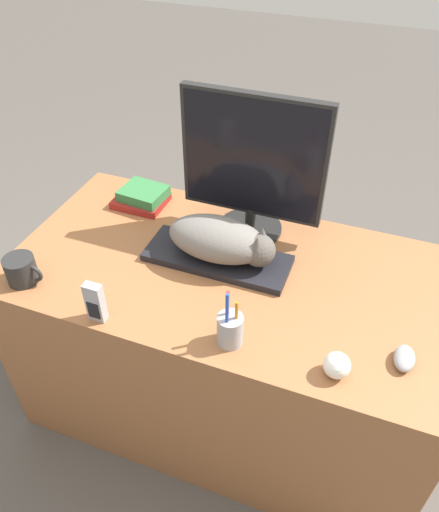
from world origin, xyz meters
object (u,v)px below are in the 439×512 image
phone (95,303)px  book_stack (142,197)px  coffee_mug (22,270)px  baseball (337,365)px  cat (223,240)px  pen_cup (230,329)px  computer_mouse (404,358)px  monitor (253,164)px  keyboard (217,258)px

phone → book_stack: (-0.15, 0.56, -0.03)m
coffee_mug → baseball: size_ratio=1.79×
cat → book_stack: 0.45m
pen_cup → computer_mouse: bearing=11.9°
coffee_mug → phone: size_ratio=0.97×
coffee_mug → pen_cup: size_ratio=0.64×
pen_cup → phone: size_ratio=1.51×
computer_mouse → cat: bearing=160.4°
coffee_mug → phone: bearing=-10.7°
computer_mouse → coffee_mug: 1.13m
computer_mouse → coffee_mug: bearing=-175.4°
computer_mouse → baseball: bearing=-148.2°
monitor → book_stack: (-0.42, 0.01, -0.23)m
computer_mouse → pen_cup: 0.46m
keyboard → baseball: bearing=-34.8°
book_stack → keyboard: bearing=-28.7°
computer_mouse → phone: phone is taller
keyboard → baseball: (0.44, -0.31, 0.02)m
pen_cup → phone: pen_cup is taller
keyboard → cat: 0.08m
cat → phone: cat is taller
monitor → phone: monitor is taller
pen_cup → baseball: 0.29m
monitor → computer_mouse: 0.72m
keyboard → monitor: size_ratio=0.95×
monitor → coffee_mug: 0.78m
phone → book_stack: phone is taller
keyboard → pen_cup: size_ratio=2.42×
monitor → phone: size_ratio=3.83×
phone → keyboard: bearing=57.3°
cat → monitor: 0.26m
coffee_mug → book_stack: 0.52m
book_stack → cat: bearing=-27.5°
keyboard → book_stack: size_ratio=2.49×
cat → baseball: bearing=-36.0°
coffee_mug → baseball: bearing=-0.5°
monitor → book_stack: size_ratio=2.61×
coffee_mug → cat: bearing=28.7°
computer_mouse → phone: 0.84m
coffee_mug → book_stack: coffee_mug is taller
coffee_mug → book_stack: (0.15, 0.50, -0.01)m
keyboard → phone: bearing=-122.7°
pen_cup → baseball: pen_cup is taller
coffee_mug → phone: 0.30m
computer_mouse → baseball: 0.19m
baseball → book_stack: 0.96m
keyboard → computer_mouse: (0.60, -0.21, 0.01)m
monitor → computer_mouse: size_ratio=5.48×
keyboard → pen_cup: 0.34m
pen_cup → phone: bearing=-172.1°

